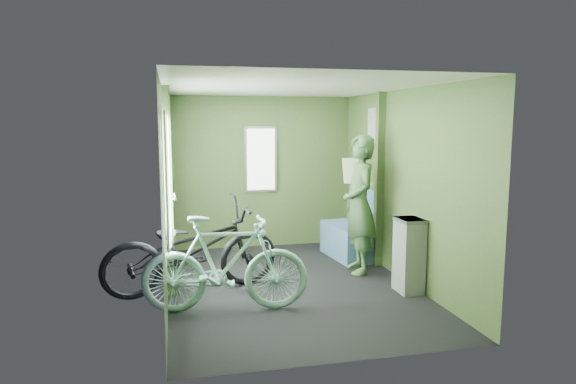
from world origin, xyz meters
The scene contains 6 objects.
room centered at (-0.04, 0.04, 1.44)m, with size 4.00×4.02×2.31m.
bicycle_black centered at (-1.12, -0.04, 0.00)m, with size 0.69×1.99×1.05m, color black.
bicycle_mint centered at (-0.83, -0.69, 0.00)m, with size 0.47×1.67×1.01m, color #90CCC4.
passenger centered at (0.98, 0.35, 0.88)m, with size 0.47×0.71×1.75m.
waste_box centered at (1.26, -0.51, 0.42)m, with size 0.25×0.35×0.85m, color gray.
bench_seat centered at (1.15, 1.06, 0.29)m, with size 0.62×0.99×0.99m.
Camera 1 is at (-1.31, -5.70, 1.91)m, focal length 32.00 mm.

